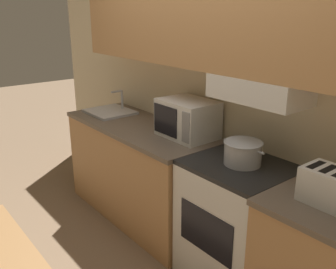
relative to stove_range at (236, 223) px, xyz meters
The scene contains 8 objects.
ground_plane 0.74m from the stove_range, 148.38° to the left, with size 16.00×16.00×0.00m, color #7F664C.
wall_back 1.17m from the stove_range, 153.11° to the left, with size 5.36×0.38×2.55m.
lower_counter_main 1.16m from the stove_range, behind, with size 1.64×0.66×0.91m.
stove_range is the anchor object (origin of this frame).
cooking_pot 0.54m from the stove_range, 70.49° to the left, with size 0.34×0.26×0.16m.
microwave 0.90m from the stove_range, behind, with size 0.46×0.35×0.30m.
toaster 0.86m from the stove_range, ahead, with size 0.32×0.21×0.19m.
sink_basin 1.75m from the stove_range, behind, with size 0.45×0.40×0.22m.
Camera 1 is at (2.00, -2.14, 1.90)m, focal length 40.00 mm.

